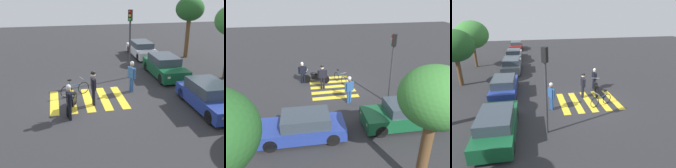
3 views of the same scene
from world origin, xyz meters
The scene contains 12 objects.
ground_plane centered at (0.00, 0.00, 0.00)m, with size 60.00×60.00×0.00m, color #2B2B2D.
police_motorcycle centered at (1.12, -0.93, 0.47)m, with size 2.11×0.79×1.05m.
leaning_bicycle centered at (-0.75, -0.62, 0.39)m, with size 0.72×1.66×1.01m.
officer_on_foot centered at (0.73, 0.22, 1.10)m, with size 0.70×0.25×1.87m.
officer_by_motorcycle centered at (2.11, -1.09, 0.99)m, with size 0.65×0.26×1.73m.
pedestrian_bystander centered at (-0.70, 2.67, 1.07)m, with size 0.64×0.38×1.84m.
crosswalk_stripes centered at (0.00, 0.00, 0.00)m, with size 3.23×4.05×0.01m.
car_white_van centered at (-8.71, 5.93, 0.62)m, with size 4.63×1.84×1.29m.
car_green_compact centered at (-3.03, 5.70, 0.68)m, with size 4.43×1.90×1.41m.
car_blue_hatchback centered at (2.37, 5.82, 0.65)m, with size 4.27×1.85×1.37m.
traffic_light_pole centered at (-3.17, 3.22, 2.99)m, with size 0.35×0.33×4.47m.
street_tree_near centered at (-7.58, 9.59, 4.00)m, with size 2.32×2.32×5.08m.
Camera 1 is at (13.34, -1.51, 5.81)m, focal length 42.61 mm.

